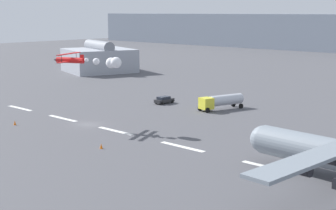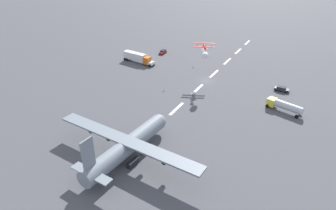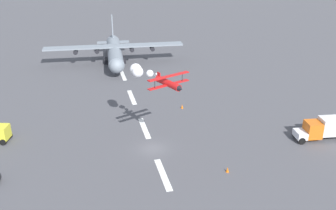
{
  "view_description": "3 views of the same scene",
  "coord_description": "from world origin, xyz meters",
  "px_view_note": "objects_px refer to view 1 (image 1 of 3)",
  "views": [
    {
      "loc": [
        68.23,
        -53.24,
        19.23
      ],
      "look_at": [
        15.99,
        3.26,
        4.97
      ],
      "focal_mm": 53.98,
      "sensor_mm": 36.0,
      "label": 1
    },
    {
      "loc": [
        85.24,
        32.19,
        40.02
      ],
      "look_at": [
        26.84,
        0.0,
        3.56
      ],
      "focal_mm": 31.12,
      "sensor_mm": 36.0,
      "label": 2
    },
    {
      "loc": [
        -50.47,
        9.67,
        29.46
      ],
      "look_at": [
        -1.54,
        -2.07,
        7.82
      ],
      "focal_mm": 40.59,
      "sensor_mm": 36.0,
      "label": 3
    }
  ],
  "objects_px": {
    "fuel_tanker_truck": "(221,101)",
    "traffic_cone_near": "(15,123)",
    "airport_staff_sedan": "(164,100)",
    "stunt_biplane_red": "(97,62)",
    "traffic_cone_far": "(101,146)"
  },
  "relations": [
    {
      "from": "fuel_tanker_truck",
      "to": "traffic_cone_near",
      "type": "xyz_separation_m",
      "value": [
        -17.7,
        -35.26,
        -1.37
      ]
    },
    {
      "from": "fuel_tanker_truck",
      "to": "traffic_cone_near",
      "type": "bearing_deg",
      "value": -116.66
    },
    {
      "from": "airport_staff_sedan",
      "to": "traffic_cone_near",
      "type": "height_order",
      "value": "airport_staff_sedan"
    },
    {
      "from": "stunt_biplane_red",
      "to": "airport_staff_sedan",
      "type": "xyz_separation_m",
      "value": [
        -7.11,
        23.68,
        -10.28
      ]
    },
    {
      "from": "traffic_cone_far",
      "to": "airport_staff_sedan",
      "type": "bearing_deg",
      "value": 119.15
    },
    {
      "from": "traffic_cone_near",
      "to": "traffic_cone_far",
      "type": "distance_m",
      "value": 22.77
    },
    {
      "from": "fuel_tanker_truck",
      "to": "airport_staff_sedan",
      "type": "relative_size",
      "value": 2.23
    },
    {
      "from": "stunt_biplane_red",
      "to": "traffic_cone_near",
      "type": "height_order",
      "value": "stunt_biplane_red"
    },
    {
      "from": "stunt_biplane_red",
      "to": "fuel_tanker_truck",
      "type": "xyz_separation_m",
      "value": [
        5.81,
        26.44,
        -9.35
      ]
    },
    {
      "from": "stunt_biplane_red",
      "to": "airport_staff_sedan",
      "type": "relative_size",
      "value": 2.64
    },
    {
      "from": "airport_staff_sedan",
      "to": "traffic_cone_far",
      "type": "xyz_separation_m",
      "value": [
        17.99,
        -32.27,
        -0.44
      ]
    },
    {
      "from": "stunt_biplane_red",
      "to": "traffic_cone_far",
      "type": "distance_m",
      "value": 17.52
    },
    {
      "from": "stunt_biplane_red",
      "to": "fuel_tanker_truck",
      "type": "bearing_deg",
      "value": 77.6
    },
    {
      "from": "traffic_cone_near",
      "to": "traffic_cone_far",
      "type": "relative_size",
      "value": 1.0
    },
    {
      "from": "stunt_biplane_red",
      "to": "traffic_cone_near",
      "type": "distance_m",
      "value": 18.28
    }
  ]
}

